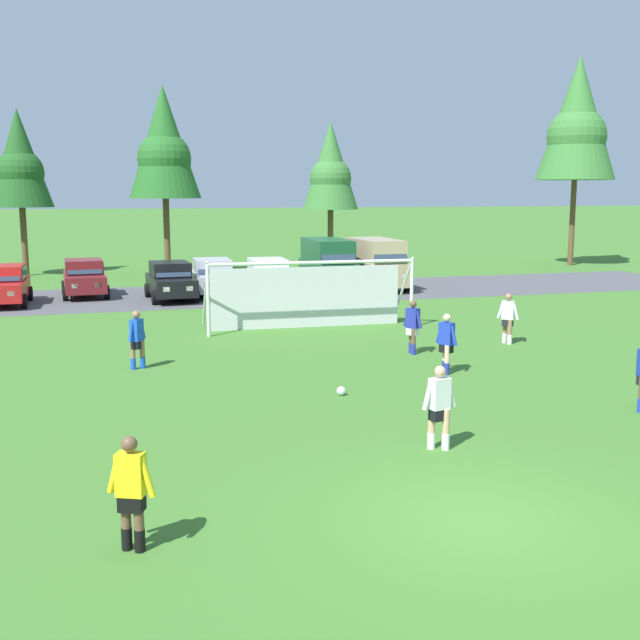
{
  "coord_description": "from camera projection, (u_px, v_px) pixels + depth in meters",
  "views": [
    {
      "loc": [
        -5.4,
        -9.91,
        4.9
      ],
      "look_at": [
        -0.0,
        8.64,
        1.69
      ],
      "focal_mm": 43.75,
      "sensor_mm": 36.0,
      "label": 1
    }
  ],
  "objects": [
    {
      "name": "player_winger_right",
      "position": [
        413.0,
        327.0,
        23.6
      ],
      "size": [
        0.41,
        0.71,
        1.64
      ],
      "color": "brown",
      "rests_on": "ground"
    },
    {
      "name": "referee",
      "position": [
        131.0,
        494.0,
        10.62
      ],
      "size": [
        0.67,
        0.46,
        1.64
      ],
      "color": "brown",
      "rests_on": "ground"
    },
    {
      "name": "ground_plane",
      "position": [
        267.0,
        340.0,
        25.89
      ],
      "size": [
        400.0,
        400.0,
        0.0
      ],
      "primitive_type": "plane",
      "color": "#3D7028"
    },
    {
      "name": "tree_mid_right",
      "position": [
        331.0,
        169.0,
        47.57
      ],
      "size": [
        3.4,
        3.4,
        9.07
      ],
      "color": "brown",
      "rests_on": "ground"
    },
    {
      "name": "parked_car_slot_right",
      "position": [
        268.0,
        277.0,
        36.99
      ],
      "size": [
        2.18,
        4.28,
        1.72
      ],
      "color": "silver",
      "rests_on": "ground"
    },
    {
      "name": "tree_center_back",
      "position": [
        164.0,
        146.0,
        43.89
      ],
      "size": [
        4.04,
        4.04,
        10.76
      ],
      "color": "brown",
      "rests_on": "ground"
    },
    {
      "name": "player_winger_left",
      "position": [
        446.0,
        344.0,
        21.05
      ],
      "size": [
        0.4,
        0.71,
        1.64
      ],
      "color": "beige",
      "rests_on": "ground"
    },
    {
      "name": "player_defender_far",
      "position": [
        137.0,
        340.0,
        21.58
      ],
      "size": [
        0.53,
        0.62,
        1.64
      ],
      "color": "#936B4C",
      "rests_on": "ground"
    },
    {
      "name": "parked_car_slot_left",
      "position": [
        4.0,
        285.0,
        33.69
      ],
      "size": [
        2.09,
        4.23,
        1.72
      ],
      "color": "red",
      "rests_on": "ground"
    },
    {
      "name": "tree_right_edge",
      "position": [
        577.0,
        122.0,
        50.4
      ],
      "size": [
        5.05,
        5.05,
        13.47
      ],
      "color": "brown",
      "rests_on": "ground"
    },
    {
      "name": "player_striker_near",
      "position": [
        508.0,
        319.0,
        25.17
      ],
      "size": [
        0.55,
        0.61,
        1.64
      ],
      "color": "#936B4C",
      "rests_on": "ground"
    },
    {
      "name": "tree_mid_left",
      "position": [
        19.0,
        161.0,
        44.52
      ],
      "size": [
        3.58,
        3.58,
        9.54
      ],
      "color": "brown",
      "rests_on": "ground"
    },
    {
      "name": "soccer_ball",
      "position": [
        341.0,
        391.0,
        18.88
      ],
      "size": [
        0.22,
        0.22,
        0.22
      ],
      "color": "white",
      "rests_on": "ground"
    },
    {
      "name": "soccer_goal",
      "position": [
        308.0,
        293.0,
        27.95
      ],
      "size": [
        7.49,
        2.21,
        2.57
      ],
      "color": "white",
      "rests_on": "ground"
    },
    {
      "name": "parked_car_slot_center_left",
      "position": [
        84.0,
        278.0,
        36.51
      ],
      "size": [
        2.2,
        4.28,
        1.72
      ],
      "color": "maroon",
      "rests_on": "ground"
    },
    {
      "name": "parked_car_slot_end",
      "position": [
        376.0,
        263.0,
        39.09
      ],
      "size": [
        2.21,
        4.8,
        2.52
      ],
      "color": "tan",
      "rests_on": "ground"
    },
    {
      "name": "parking_lot_strip",
      "position": [
        213.0,
        295.0,
        37.13
      ],
      "size": [
        52.0,
        8.4,
        0.01
      ],
      "primitive_type": "cube",
      "color": "#4C4C51",
      "rests_on": "ground"
    },
    {
      "name": "parked_car_slot_center",
      "position": [
        171.0,
        281.0,
        35.3
      ],
      "size": [
        2.19,
        4.28,
        1.72
      ],
      "color": "black",
      "rests_on": "ground"
    },
    {
      "name": "player_trailing_back",
      "position": [
        439.0,
        408.0,
        14.83
      ],
      "size": [
        0.75,
        0.32,
        1.64
      ],
      "color": "tan",
      "rests_on": "ground"
    },
    {
      "name": "parked_car_slot_far_right",
      "position": [
        328.0,
        263.0,
        38.97
      ],
      "size": [
        2.32,
        4.86,
        2.52
      ],
      "color": "#194C2D",
      "rests_on": "ground"
    },
    {
      "name": "parked_car_slot_center_right",
      "position": [
        213.0,
        277.0,
        36.84
      ],
      "size": [
        2.16,
        4.27,
        1.72
      ],
      "color": "#B2B2BC",
      "rests_on": "ground"
    }
  ]
}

